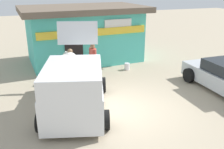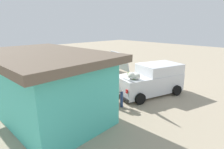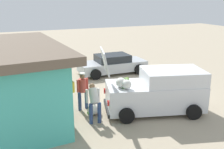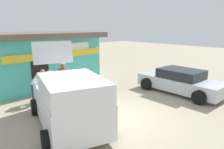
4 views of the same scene
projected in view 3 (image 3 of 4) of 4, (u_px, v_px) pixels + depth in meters
The scene contains 8 objects.
ground_plane at pixel (144, 94), 13.33m from camera, with size 60.00×60.00×0.00m, color tan.
storefront_bar at pixel (7, 82), 10.28m from camera, with size 6.95×4.64×3.04m.
delivery_van at pixel (158, 91), 11.14m from camera, with size 3.02×4.61×2.78m.
parked_sedan at pixel (112, 64), 16.97m from camera, with size 2.10×4.38×1.24m.
vendor_standing at pixel (83, 89), 11.29m from camera, with size 0.41×0.56×1.68m.
customer_bending at pixel (94, 100), 10.17m from camera, with size 0.69×0.57×1.52m.
unloaded_banana_pile at pixel (94, 110), 11.02m from camera, with size 0.84×0.80×0.44m.
paint_bucket at pixel (62, 93), 13.04m from camera, with size 0.27×0.27×0.35m, color silver.
Camera 3 is at (-10.85, 6.42, 4.75)m, focal length 41.61 mm.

